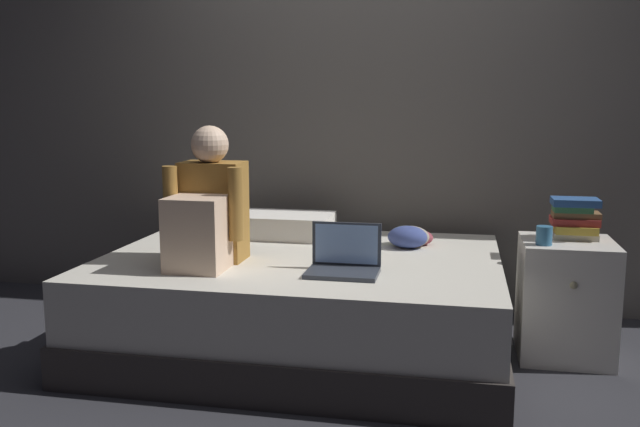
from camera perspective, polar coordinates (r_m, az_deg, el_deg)
The scene contains 10 objects.
ground_plane at distance 3.30m, azimuth 0.80°, elevation -13.13°, with size 8.00×8.00×0.00m, color #2D2D33.
wall_back at distance 4.24m, azimuth 3.93°, elevation 10.52°, with size 5.60×0.10×2.70m, color #605B56.
bed at distance 3.54m, azimuth -1.49°, elevation -7.41°, with size 2.00×1.50×0.49m.
nightstand at distance 3.63m, azimuth 19.68°, elevation -6.69°, with size 0.44×0.46×0.59m.
person_sitting at distance 3.29m, azimuth -9.36°, elevation 0.13°, with size 0.39×0.44×0.66m.
laptop at distance 3.11m, azimuth 2.01°, elevation -3.95°, with size 0.32×0.23×0.22m.
pillow at distance 3.94m, azimuth -3.09°, elevation -0.98°, with size 0.56×0.36×0.13m, color silver.
book_stack at distance 3.61m, azimuth 20.38°, elevation -0.38°, with size 0.23×0.18×0.20m.
mug at distance 3.42m, azimuth 18.11°, elevation -1.75°, with size 0.08×0.08×0.09m, color teal.
clothes_pile at distance 3.69m, azimuth 7.44°, elevation -1.91°, with size 0.24×0.24×0.12m.
Camera 1 is at (0.57, -3.00, 1.26)m, focal length 38.55 mm.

